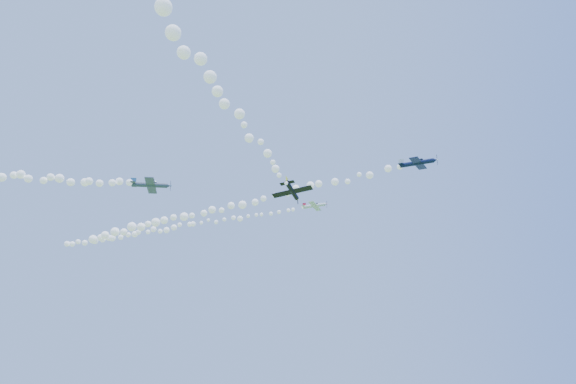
# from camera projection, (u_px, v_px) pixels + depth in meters

# --- Properties ---
(plane_white) EXTENTS (6.20, 6.56, 1.96)m
(plane_white) POSITION_uv_depth(u_px,v_px,m) (315.00, 206.00, 113.13)
(plane_white) COLOR white
(smoke_trail_white) EXTENTS (69.93, 23.48, 2.70)m
(smoke_trail_white) POSITION_uv_depth(u_px,v_px,m) (174.00, 228.00, 125.14)
(smoke_trail_white) COLOR white
(plane_navy) EXTENTS (6.95, 7.25, 2.63)m
(plane_navy) POSITION_uv_depth(u_px,v_px,m) (418.00, 163.00, 86.39)
(plane_navy) COLOR #0D153B
(smoke_trail_navy) EXTENTS (73.78, 35.11, 2.80)m
(smoke_trail_navy) POSITION_uv_depth(u_px,v_px,m) (222.00, 208.00, 104.10)
(smoke_trail_navy) COLOR white
(plane_grey) EXTENTS (8.15, 8.63, 2.22)m
(plane_grey) POSITION_uv_depth(u_px,v_px,m) (151.00, 185.00, 96.30)
(plane_grey) COLOR #3C4658
(plane_black) EXTENTS (7.30, 6.87, 2.56)m
(plane_black) POSITION_uv_depth(u_px,v_px,m) (292.00, 191.00, 84.33)
(plane_black) COLOR black
(smoke_trail_black) EXTENTS (20.20, 69.36, 2.83)m
(smoke_trail_black) POSITION_uv_depth(u_px,v_px,m) (187.00, 48.00, 51.72)
(smoke_trail_black) COLOR white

